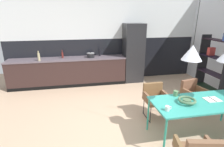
{
  "coord_description": "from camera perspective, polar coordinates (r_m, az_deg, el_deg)",
  "views": [
    {
      "loc": [
        -0.95,
        -2.97,
        2.23
      ],
      "look_at": [
        -0.25,
        0.78,
        0.95
      ],
      "focal_mm": 27.91,
      "sensor_mm": 36.0,
      "label": 1
    }
  ],
  "objects": [
    {
      "name": "armchair_by_stool",
      "position": [
        4.09,
        13.83,
        -7.07
      ],
      "size": [
        0.5,
        0.49,
        0.77
      ],
      "rotation": [
        0.0,
        0.0,
        3.17
      ],
      "color": "brown",
      "rests_on": "ground"
    },
    {
      "name": "ground_plane",
      "position": [
        3.84,
        6.05,
        -17.16
      ],
      "size": [
        8.71,
        8.71,
        0.0
      ],
      "primitive_type": "plane",
      "color": "tan"
    },
    {
      "name": "back_wall_panel_upper",
      "position": [
        6.11,
        -1.8,
        18.18
      ],
      "size": [
        6.7,
        0.12,
        1.46
      ],
      "primitive_type": "cube",
      "color": "silver",
      "rests_on": "back_wall_splashback_dark"
    },
    {
      "name": "kitchen_counter",
      "position": [
        5.96,
        -13.94,
        0.62
      ],
      "size": [
        3.75,
        0.63,
        0.91
      ],
      "color": "#332220",
      "rests_on": "ground"
    },
    {
      "name": "pendant_lamp_over_table_near",
      "position": [
        3.09,
        24.8,
        6.25
      ],
      "size": [
        0.32,
        0.32,
        1.34
      ],
      "color": "black"
    },
    {
      "name": "fruit_bowl",
      "position": [
        3.41,
        23.35,
        -8.09
      ],
      "size": [
        0.31,
        0.31,
        0.08
      ],
      "color": "#4C704C",
      "rests_on": "dining_table"
    },
    {
      "name": "bottle_wine_green",
      "position": [
        5.88,
        -15.93,
        5.82
      ],
      "size": [
        0.06,
        0.06,
        0.27
      ],
      "color": "maroon",
      "rests_on": "kitchen_counter"
    },
    {
      "name": "open_book",
      "position": [
        3.76,
        30.0,
        -7.37
      ],
      "size": [
        0.27,
        0.21,
        0.02
      ],
      "color": "white",
      "rests_on": "dining_table"
    },
    {
      "name": "open_shelf_unit",
      "position": [
        5.5,
        30.51,
        2.59
      ],
      "size": [
        0.3,
        0.96,
        1.83
      ],
      "rotation": [
        0.0,
        0.0,
        -1.57
      ],
      "color": "black",
      "rests_on": "ground"
    },
    {
      "name": "armchair_corner_seat",
      "position": [
        4.6,
        24.83,
        -5.35
      ],
      "size": [
        0.58,
        0.57,
        0.76
      ],
      "rotation": [
        0.0,
        0.0,
        3.38
      ],
      "color": "brown",
      "rests_on": "ground"
    },
    {
      "name": "refrigerator_column",
      "position": [
        6.08,
        6.96,
        6.65
      ],
      "size": [
        0.65,
        0.6,
        1.98
      ],
      "primitive_type": "cube",
      "color": "#232326",
      "rests_on": "ground"
    },
    {
      "name": "back_wall_splashback_dark",
      "position": [
        6.29,
        -1.66,
        4.73
      ],
      "size": [
        6.7,
        0.12,
        1.46
      ],
      "primitive_type": "cube",
      "color": "black",
      "rests_on": "ground"
    },
    {
      "name": "dining_table",
      "position": [
        3.62,
        27.3,
        -8.78
      ],
      "size": [
        1.82,
        0.79,
        0.74
      ],
      "color": "teal",
      "rests_on": "ground"
    },
    {
      "name": "bottle_oil_tall",
      "position": [
        5.98,
        -4.04,
        6.98
      ],
      "size": [
        0.07,
        0.07,
        0.3
      ],
      "color": "black",
      "rests_on": "kitchen_counter"
    },
    {
      "name": "bottle_spice_small",
      "position": [
        5.75,
        -22.86,
        5.08
      ],
      "size": [
        0.07,
        0.07,
        0.3
      ],
      "color": "tan",
      "rests_on": "kitchen_counter"
    },
    {
      "name": "mug_tall_blue",
      "position": [
        3.05,
        17.73,
        -10.79
      ],
      "size": [
        0.12,
        0.07,
        0.08
      ],
      "color": "white",
      "rests_on": "dining_table"
    },
    {
      "name": "mug_dark_espresso",
      "position": [
        3.62,
        20.16,
        -6.1
      ],
      "size": [
        0.13,
        0.09,
        0.1
      ],
      "color": "#5B8456",
      "rests_on": "dining_table"
    },
    {
      "name": "cooking_pot",
      "position": [
        5.79,
        -7.0,
        5.98
      ],
      "size": [
        0.25,
        0.25,
        0.18
      ],
      "color": "black",
      "rests_on": "kitchen_counter"
    }
  ]
}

